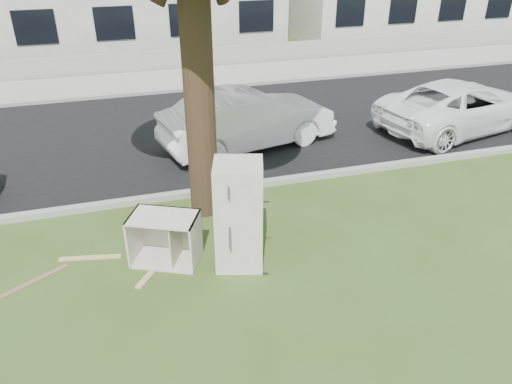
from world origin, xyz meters
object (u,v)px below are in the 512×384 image
object	(u,v)px
fridge	(239,215)
car_center	(248,119)
car_right	(460,106)
cabinet	(165,238)

from	to	relation	value
fridge	car_center	world-z (taller)	fridge
car_center	fridge	bearing A→B (deg)	149.86
car_right	cabinet	bearing A→B (deg)	101.79
fridge	car_center	distance (m)	4.82
cabinet	car_right	size ratio (longest dim) A/B	0.23
cabinet	car_center	distance (m)	4.92
car_right	fridge	bearing A→B (deg)	107.61
fridge	car_right	world-z (taller)	fridge
fridge	cabinet	bearing A→B (deg)	176.58
fridge	car_center	bearing A→B (deg)	88.88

